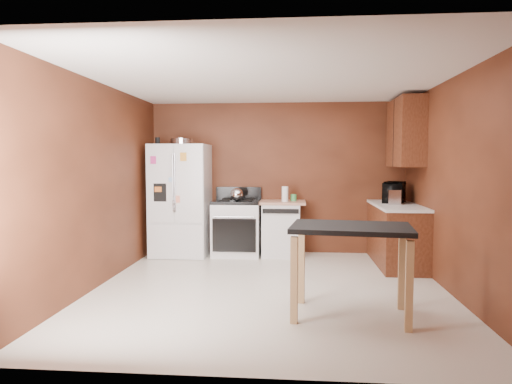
# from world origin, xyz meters

# --- Properties ---
(floor) EXTENTS (4.50, 4.50, 0.00)m
(floor) POSITION_xyz_m (0.00, 0.00, 0.00)
(floor) COLOR beige
(floor) RESTS_ON ground
(ceiling) EXTENTS (4.50, 4.50, 0.00)m
(ceiling) POSITION_xyz_m (0.00, 0.00, 2.50)
(ceiling) COLOR white
(ceiling) RESTS_ON ground
(wall_back) EXTENTS (4.20, 0.00, 4.20)m
(wall_back) POSITION_xyz_m (0.00, 2.25, 1.25)
(wall_back) COLOR brown
(wall_back) RESTS_ON ground
(wall_front) EXTENTS (4.20, 0.00, 4.20)m
(wall_front) POSITION_xyz_m (0.00, -2.25, 1.25)
(wall_front) COLOR brown
(wall_front) RESTS_ON ground
(wall_left) EXTENTS (0.00, 4.50, 4.50)m
(wall_left) POSITION_xyz_m (-2.10, 0.00, 1.25)
(wall_left) COLOR brown
(wall_left) RESTS_ON ground
(wall_right) EXTENTS (0.00, 4.50, 4.50)m
(wall_right) POSITION_xyz_m (2.10, 0.00, 1.25)
(wall_right) COLOR brown
(wall_right) RESTS_ON ground
(roasting_pan) EXTENTS (0.38, 0.38, 0.10)m
(roasting_pan) POSITION_xyz_m (-1.52, 1.88, 1.85)
(roasting_pan) COLOR silver
(roasting_pan) RESTS_ON refrigerator
(pen_cup) EXTENTS (0.07, 0.07, 0.11)m
(pen_cup) POSITION_xyz_m (-1.89, 1.78, 1.86)
(pen_cup) COLOR black
(pen_cup) RESTS_ON refrigerator
(kettle) EXTENTS (0.21, 0.21, 0.21)m
(kettle) POSITION_xyz_m (-0.62, 1.78, 1.00)
(kettle) COLOR silver
(kettle) RESTS_ON gas_range
(paper_towel) EXTENTS (0.13, 0.13, 0.24)m
(paper_towel) POSITION_xyz_m (0.14, 1.86, 1.01)
(paper_towel) COLOR white
(paper_towel) RESTS_ON dishwasher
(green_canister) EXTENTS (0.10, 0.10, 0.11)m
(green_canister) POSITION_xyz_m (0.28, 2.01, 0.94)
(green_canister) COLOR #44B256
(green_canister) RESTS_ON dishwasher
(toaster) EXTENTS (0.19, 0.30, 0.21)m
(toaster) POSITION_xyz_m (1.75, 1.51, 1.01)
(toaster) COLOR silver
(toaster) RESTS_ON right_cabinets
(microwave) EXTENTS (0.51, 0.61, 0.29)m
(microwave) POSITION_xyz_m (1.81, 1.73, 1.04)
(microwave) COLOR black
(microwave) RESTS_ON right_cabinets
(refrigerator) EXTENTS (0.90, 0.80, 1.80)m
(refrigerator) POSITION_xyz_m (-1.55, 1.86, 0.90)
(refrigerator) COLOR white
(refrigerator) RESTS_ON ground
(gas_range) EXTENTS (0.76, 0.68, 1.10)m
(gas_range) POSITION_xyz_m (-0.64, 1.92, 0.46)
(gas_range) COLOR white
(gas_range) RESTS_ON ground
(dishwasher) EXTENTS (0.78, 0.63, 0.89)m
(dishwasher) POSITION_xyz_m (0.08, 1.95, 0.45)
(dishwasher) COLOR white
(dishwasher) RESTS_ON ground
(right_cabinets) EXTENTS (0.63, 1.58, 2.45)m
(right_cabinets) POSITION_xyz_m (1.84, 1.48, 0.91)
(right_cabinets) COLOR brown
(right_cabinets) RESTS_ON ground
(island) EXTENTS (1.24, 0.91, 0.91)m
(island) POSITION_xyz_m (0.85, -0.87, 0.76)
(island) COLOR black
(island) RESTS_ON ground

